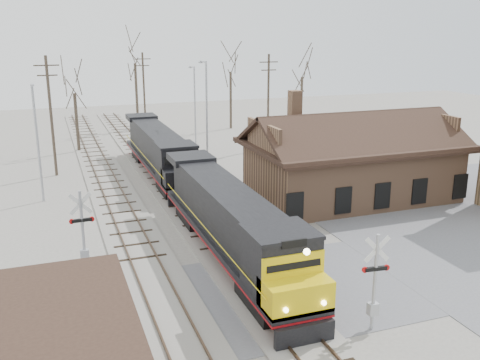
# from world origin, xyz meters

# --- Properties ---
(ground) EXTENTS (140.00, 140.00, 0.00)m
(ground) POSITION_xyz_m (0.00, 0.00, 0.00)
(ground) COLOR #9B968C
(ground) RESTS_ON ground
(road) EXTENTS (60.00, 9.00, 0.03)m
(road) POSITION_xyz_m (0.00, 0.00, 0.01)
(road) COLOR #5A5A5F
(road) RESTS_ON ground
(track_main) EXTENTS (3.40, 90.00, 0.24)m
(track_main) POSITION_xyz_m (0.00, 15.00, 0.07)
(track_main) COLOR #9B968C
(track_main) RESTS_ON ground
(track_siding) EXTENTS (3.40, 90.00, 0.24)m
(track_siding) POSITION_xyz_m (-4.50, 15.00, 0.07)
(track_siding) COLOR #9B968C
(track_siding) RESTS_ON ground
(depot) EXTENTS (15.20, 9.31, 7.90)m
(depot) POSITION_xyz_m (11.99, 12.00, 2.41)
(depot) COLOR #865F45
(depot) RESTS_ON ground
(locomotive_lead) EXTENTS (2.74, 18.34, 4.07)m
(locomotive_lead) POSITION_xyz_m (0.00, 4.15, 2.14)
(locomotive_lead) COLOR black
(locomotive_lead) RESTS_ON ground
(locomotive_trailing) EXTENTS (2.74, 18.34, 3.85)m
(locomotive_trailing) POSITION_xyz_m (0.00, 22.77, 2.14)
(locomotive_trailing) COLOR black
(locomotive_trailing) RESTS_ON ground
(crossbuck_near) EXTENTS (1.20, 0.32, 4.22)m
(crossbuck_near) POSITION_xyz_m (3.18, -4.26, 1.97)
(crossbuck_near) COLOR #A5A8AD
(crossbuck_near) RESTS_ON ground
(crossbuck_far) EXTENTS (1.25, 0.33, 4.37)m
(crossbuck_far) POSITION_xyz_m (-7.52, 5.44, 2.03)
(crossbuck_far) COLOR #A5A8AD
(crossbuck_far) RESTS_ON ground
(streetlight_a) EXTENTS (0.25, 2.04, 8.42)m
(streetlight_a) POSITION_xyz_m (-9.46, 18.98, 4.74)
(streetlight_a) COLOR #A5A8AD
(streetlight_a) RESTS_ON ground
(streetlight_b) EXTENTS (0.25, 2.04, 9.52)m
(streetlight_b) POSITION_xyz_m (4.38, 23.50, 5.30)
(streetlight_b) COLOR #A5A8AD
(streetlight_b) RESTS_ON ground
(streetlight_c) EXTENTS (0.25, 2.04, 8.30)m
(streetlight_c) POSITION_xyz_m (6.61, 35.60, 4.68)
(streetlight_c) COLOR #A5A8AD
(streetlight_c) RESTS_ON ground
(utility_pole_a) EXTENTS (2.00, 0.24, 10.07)m
(utility_pole_a) POSITION_xyz_m (-8.34, 26.10, 5.26)
(utility_pole_a) COLOR #382D23
(utility_pole_a) RESTS_ON ground
(utility_pole_b) EXTENTS (2.00, 0.24, 9.43)m
(utility_pole_b) POSITION_xyz_m (3.07, 46.44, 4.94)
(utility_pole_b) COLOR #382D23
(utility_pole_b) RESTS_ON ground
(utility_pole_c) EXTENTS (2.00, 0.24, 9.72)m
(utility_pole_c) POSITION_xyz_m (13.00, 30.10, 5.08)
(utility_pole_c) COLOR #382D23
(utility_pole_c) RESTS_ON ground
(tree_b) EXTENTS (3.96, 3.96, 9.70)m
(tree_b) POSITION_xyz_m (-5.86, 35.39, 6.90)
(tree_b) COLOR #382D23
(tree_b) RESTS_ON ground
(tree_c) EXTENTS (5.46, 5.46, 13.38)m
(tree_c) POSITION_xyz_m (1.98, 45.59, 9.54)
(tree_c) COLOR #382D23
(tree_c) RESTS_ON ground
(tree_d) EXTENTS (4.72, 4.72, 11.56)m
(tree_d) POSITION_xyz_m (13.26, 42.73, 8.23)
(tree_d) COLOR #382D23
(tree_d) RESTS_ON ground
(tree_e) EXTENTS (4.36, 4.36, 10.68)m
(tree_e) POSITION_xyz_m (21.03, 38.53, 7.61)
(tree_e) COLOR #382D23
(tree_e) RESTS_ON ground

